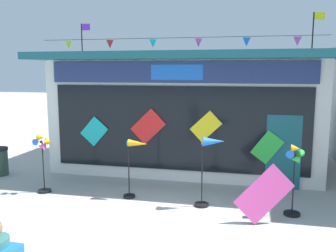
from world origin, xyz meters
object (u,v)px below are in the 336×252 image
object	(u,v)px
wind_spinner_left	(135,157)
display_kite_on_ground	(264,194)
wind_spinner_center_left	(210,156)
wind_spinner_far_left	(42,155)
wind_spinner_center_right	(294,170)
kite_shop_building	(189,110)
trash_bin	(0,161)

from	to	relation	value
wind_spinner_left	display_kite_on_ground	distance (m)	3.21
wind_spinner_center_left	display_kite_on_ground	size ratio (longest dim) A/B	1.44
wind_spinner_center_left	display_kite_on_ground	world-z (taller)	wind_spinner_center_left
wind_spinner_left	display_kite_on_ground	bearing A→B (deg)	-15.78
wind_spinner_far_left	wind_spinner_left	xyz separation A→B (m)	(2.47, 0.13, 0.04)
wind_spinner_far_left	wind_spinner_center_right	world-z (taller)	wind_spinner_center_right
kite_shop_building	trash_bin	distance (m)	6.10
kite_shop_building	wind_spinner_center_right	xyz separation A→B (m)	(2.96, -3.87, -0.83)
display_kite_on_ground	wind_spinner_left	bearing A→B (deg)	164.22
kite_shop_building	wind_spinner_center_left	world-z (taller)	kite_shop_building
wind_spinner_far_left	trash_bin	world-z (taller)	wind_spinner_far_left
wind_spinner_far_left	display_kite_on_ground	size ratio (longest dim) A/B	1.34
trash_bin	display_kite_on_ground	xyz separation A→B (m)	(7.69, -1.90, 0.19)
kite_shop_building	display_kite_on_ground	distance (m)	5.13
wind_spinner_center_left	wind_spinner_left	bearing A→B (deg)	174.03
kite_shop_building	trash_bin	bearing A→B (deg)	-154.99
kite_shop_building	wind_spinner_center_right	bearing A→B (deg)	-52.61
kite_shop_building	wind_spinner_left	bearing A→B (deg)	-101.78
kite_shop_building	display_kite_on_ground	size ratio (longest dim) A/B	7.26
wind_spinner_far_left	wind_spinner_center_right	xyz separation A→B (m)	(6.17, -0.20, 0.01)
wind_spinner_center_right	trash_bin	bearing A→B (deg)	170.68
trash_bin	wind_spinner_far_left	bearing A→B (deg)	-28.25
wind_spinner_left	wind_spinner_center_right	xyz separation A→B (m)	(3.70, -0.33, -0.03)
wind_spinner_center_left	display_kite_on_ground	xyz separation A→B (m)	(1.19, -0.67, -0.59)
trash_bin	wind_spinner_left	bearing A→B (deg)	-12.60
wind_spinner_far_left	display_kite_on_ground	xyz separation A→B (m)	(5.53, -0.74, -0.39)
kite_shop_building	wind_spinner_center_left	bearing A→B (deg)	-73.18
wind_spinner_left	display_kite_on_ground	xyz separation A→B (m)	(3.06, -0.87, -0.43)
wind_spinner_left	wind_spinner_center_right	world-z (taller)	wind_spinner_center_right
wind_spinner_left	wind_spinner_far_left	bearing A→B (deg)	-177.01
wind_spinner_far_left	wind_spinner_center_left	xyz separation A→B (m)	(4.34, -0.07, 0.20)
kite_shop_building	wind_spinner_center_right	distance (m)	4.95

